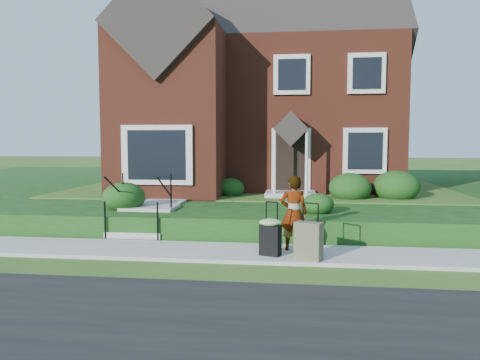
% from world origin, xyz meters
% --- Properties ---
extents(ground, '(120.00, 120.00, 0.00)m').
position_xyz_m(ground, '(0.00, 0.00, 0.00)').
color(ground, '#2D5119').
rests_on(ground, ground).
extents(sidewalk, '(60.00, 1.60, 0.08)m').
position_xyz_m(sidewalk, '(0.00, 0.00, 0.04)').
color(sidewalk, '#9E9B93').
rests_on(sidewalk, ground).
extents(terrace, '(44.00, 20.00, 0.60)m').
position_xyz_m(terrace, '(4.00, 10.90, 0.30)').
color(terrace, '#10340E').
rests_on(terrace, ground).
extents(walkway, '(1.20, 6.00, 0.06)m').
position_xyz_m(walkway, '(-2.50, 5.00, 0.63)').
color(walkway, '#9E9B93').
rests_on(walkway, terrace).
extents(main_house, '(10.40, 10.20, 9.40)m').
position_xyz_m(main_house, '(-0.21, 9.61, 5.26)').
color(main_house, maroon).
rests_on(main_house, terrace).
extents(front_steps, '(1.40, 2.02, 1.50)m').
position_xyz_m(front_steps, '(-2.50, 1.84, 0.47)').
color(front_steps, '#9E9B93').
rests_on(front_steps, ground).
extents(foundation_shrubs, '(10.32, 4.43, 1.12)m').
position_xyz_m(foundation_shrubs, '(-0.15, 4.79, 1.08)').
color(foundation_shrubs, black).
rests_on(foundation_shrubs, terrace).
extents(woman, '(0.60, 0.41, 1.62)m').
position_xyz_m(woman, '(1.35, 0.21, 0.89)').
color(woman, '#999999').
rests_on(woman, sidewalk).
extents(suitcase_black, '(0.56, 0.51, 1.11)m').
position_xyz_m(suitcase_black, '(0.88, -0.31, 0.51)').
color(suitcase_black, black).
rests_on(suitcase_black, sidewalk).
extents(suitcase_olive, '(0.59, 0.46, 1.13)m').
position_xyz_m(suitcase_olive, '(1.66, -0.57, 0.46)').
color(suitcase_olive, brown).
rests_on(suitcase_olive, sidewalk).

